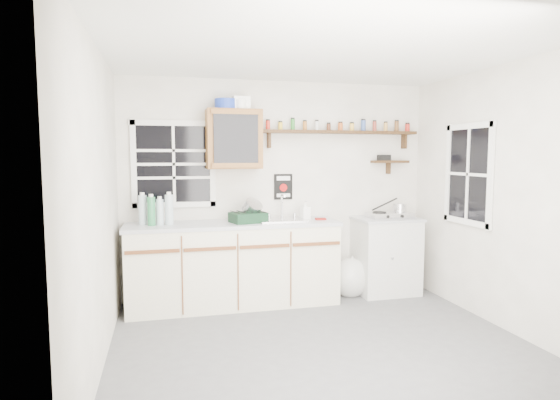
% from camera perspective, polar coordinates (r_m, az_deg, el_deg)
% --- Properties ---
extents(room, '(3.64, 3.24, 2.54)m').
position_cam_1_polar(room, '(3.96, 5.40, -0.32)').
color(room, '#505053').
rests_on(room, ground).
extents(main_cabinet, '(2.31, 0.63, 0.92)m').
position_cam_1_polar(main_cabinet, '(5.21, -5.65, -7.73)').
color(main_cabinet, beige).
rests_on(main_cabinet, floor).
extents(right_cabinet, '(0.73, 0.57, 0.91)m').
position_cam_1_polar(right_cabinet, '(5.78, 12.74, -6.56)').
color(right_cabinet, beige).
rests_on(right_cabinet, floor).
extents(sink, '(0.52, 0.44, 0.29)m').
position_cam_1_polar(sink, '(5.23, 0.12, -2.41)').
color(sink, silver).
rests_on(sink, main_cabinet).
extents(upper_cabinet, '(0.60, 0.32, 0.65)m').
position_cam_1_polar(upper_cabinet, '(5.22, -5.64, 7.39)').
color(upper_cabinet, brown).
rests_on(upper_cabinet, wall_back).
extents(upper_cabinet_clutter, '(0.38, 0.24, 0.14)m').
position_cam_1_polar(upper_cabinet_clutter, '(5.25, -5.79, 11.59)').
color(upper_cabinet_clutter, '#1934A6').
rests_on(upper_cabinet_clutter, upper_cabinet).
extents(spice_shelf, '(1.91, 0.18, 0.35)m').
position_cam_1_polar(spice_shelf, '(5.62, 7.45, 8.31)').
color(spice_shelf, black).
rests_on(spice_shelf, wall_back).
extents(secondary_shelf, '(0.45, 0.16, 0.24)m').
position_cam_1_polar(secondary_shelf, '(5.88, 13.03, 4.64)').
color(secondary_shelf, black).
rests_on(secondary_shelf, wall_back).
extents(warning_sign, '(0.22, 0.02, 0.30)m').
position_cam_1_polar(warning_sign, '(5.49, 0.40, 1.63)').
color(warning_sign, black).
rests_on(warning_sign, wall_back).
extents(window_back, '(0.93, 0.03, 0.98)m').
position_cam_1_polar(window_back, '(5.31, -12.82, 4.28)').
color(window_back, black).
rests_on(window_back, wall_back).
extents(window_right, '(0.03, 0.78, 1.08)m').
position_cam_1_polar(window_right, '(5.28, 21.99, 2.92)').
color(window_right, black).
rests_on(window_right, wall_back).
extents(water_bottles, '(0.36, 0.17, 0.35)m').
position_cam_1_polar(water_bottles, '(5.06, -14.90, -1.21)').
color(water_bottles, '#AAC0C8').
rests_on(water_bottles, main_cabinet).
extents(dish_rack, '(0.42, 0.36, 0.27)m').
position_cam_1_polar(dish_rack, '(5.10, -3.76, -1.76)').
color(dish_rack, black).
rests_on(dish_rack, main_cabinet).
extents(soap_bottle, '(0.12, 0.12, 0.21)m').
position_cam_1_polar(soap_bottle, '(5.35, 3.08, -1.21)').
color(soap_bottle, silver).
rests_on(soap_bottle, main_cabinet).
extents(rag, '(0.14, 0.12, 0.02)m').
position_cam_1_polar(rag, '(5.33, 4.97, -2.31)').
color(rag, maroon).
rests_on(rag, main_cabinet).
extents(hotplate, '(0.52, 0.29, 0.08)m').
position_cam_1_polar(hotplate, '(5.70, 13.21, -1.77)').
color(hotplate, silver).
rests_on(hotplate, right_cabinet).
extents(saucepan, '(0.39, 0.19, 0.17)m').
position_cam_1_polar(saucepan, '(5.75, 14.30, -0.92)').
color(saucepan, silver).
rests_on(saucepan, hotplate).
extents(trash_bag, '(0.44, 0.39, 0.50)m').
position_cam_1_polar(trash_bag, '(5.65, 8.59, -9.32)').
color(trash_bag, silver).
rests_on(trash_bag, floor).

